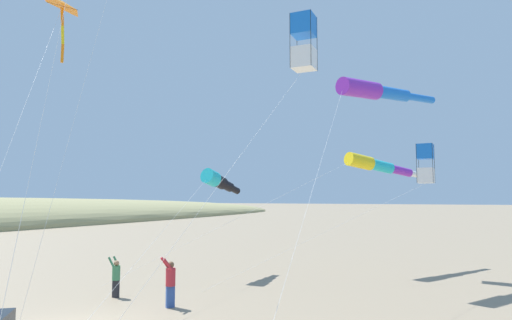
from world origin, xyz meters
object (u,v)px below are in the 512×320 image
(kite_windsock_purple_drifting, at_px, (377,91))
(kite_box_orange_high_right, at_px, (304,42))
(person_child_grey_jacket, at_px, (116,275))
(kite_windsock_small_distant, at_px, (379,166))
(kite_windsock_teal_far_right, at_px, (218,181))
(kite_delta_rainbow_low_near, at_px, (63,6))
(person_adult_flyer, at_px, (170,280))
(kite_box_green_low_center, at_px, (425,164))

(kite_windsock_purple_drifting, relative_size, kite_box_orange_high_right, 1.82)
(person_child_grey_jacket, bearing_deg, kite_windsock_small_distant, 56.76)
(kite_box_orange_high_right, bearing_deg, kite_windsock_teal_far_right, 146.40)
(person_child_grey_jacket, height_order, kite_windsock_small_distant, kite_windsock_small_distant)
(kite_delta_rainbow_low_near, distance_m, kite_windsock_small_distant, 18.33)
(person_adult_flyer, relative_size, kite_windsock_small_distant, 0.13)
(person_child_grey_jacket, distance_m, kite_box_green_low_center, 16.54)
(kite_delta_rainbow_low_near, distance_m, kite_box_orange_high_right, 9.83)
(kite_windsock_purple_drifting, bearing_deg, kite_windsock_teal_far_right, -164.25)
(kite_windsock_purple_drifting, distance_m, kite_windsock_small_distant, 5.20)
(kite_windsock_teal_far_right, bearing_deg, kite_box_orange_high_right, -33.60)
(kite_box_orange_high_right, bearing_deg, kite_windsock_purple_drifting, 79.23)
(kite_delta_rainbow_low_near, bearing_deg, kite_box_green_low_center, 48.77)
(person_child_grey_jacket, distance_m, kite_windsock_purple_drifting, 15.26)
(kite_windsock_purple_drifting, xyz_separation_m, kite_windsock_teal_far_right, (-8.15, -2.30, -4.54))
(kite_delta_rainbow_low_near, bearing_deg, kite_windsock_small_distant, 57.95)
(person_adult_flyer, height_order, kite_box_orange_high_right, kite_box_orange_high_right)
(kite_box_orange_high_right, relative_size, kite_box_green_low_center, 1.24)
(kite_windsock_teal_far_right, distance_m, kite_box_green_low_center, 11.20)
(person_child_grey_jacket, height_order, kite_windsock_teal_far_right, kite_windsock_teal_far_right)
(kite_delta_rainbow_low_near, xyz_separation_m, kite_box_green_low_center, (11.94, 13.62, -5.88))
(person_child_grey_jacket, bearing_deg, kite_windsock_purple_drifting, 44.24)
(kite_windsock_teal_far_right, bearing_deg, kite_windsock_small_distant, 39.35)
(person_adult_flyer, relative_size, person_child_grey_jacket, 1.13)
(kite_windsock_small_distant, relative_size, kite_box_green_low_center, 1.63)
(person_adult_flyer, relative_size, kite_box_green_low_center, 0.21)
(person_child_grey_jacket, distance_m, kite_box_orange_high_right, 12.23)
(person_adult_flyer, xyz_separation_m, kite_box_orange_high_right, (4.62, 2.22, 9.19))
(person_adult_flyer, bearing_deg, kite_box_green_low_center, 56.19)
(person_adult_flyer, bearing_deg, kite_windsock_purple_drifting, 56.84)
(kite_windsock_purple_drifting, height_order, kite_delta_rainbow_low_near, kite_delta_rainbow_low_near)
(person_adult_flyer, distance_m, kite_box_green_low_center, 14.88)
(kite_box_green_low_center, bearing_deg, person_adult_flyer, -123.81)
(kite_delta_rainbow_low_near, relative_size, kite_box_orange_high_right, 1.08)
(kite_windsock_small_distant, bearing_deg, kite_windsock_teal_far_right, -140.65)
(person_child_grey_jacket, relative_size, kite_box_green_low_center, 0.18)
(kite_windsock_small_distant, bearing_deg, person_child_grey_jacket, -123.24)
(kite_delta_rainbow_low_near, bearing_deg, kite_windsock_purple_drifting, 47.64)
(kite_box_green_low_center, bearing_deg, kite_windsock_purple_drifting, -125.97)
(kite_box_green_low_center, bearing_deg, kite_box_orange_high_right, -108.66)
(kite_box_orange_high_right, bearing_deg, kite_windsock_small_distant, 87.46)
(kite_box_orange_high_right, height_order, kite_box_green_low_center, kite_box_orange_high_right)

